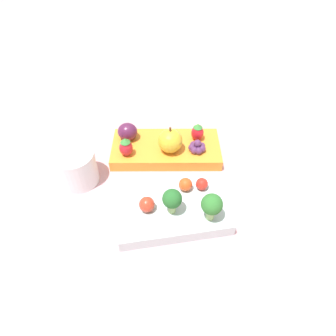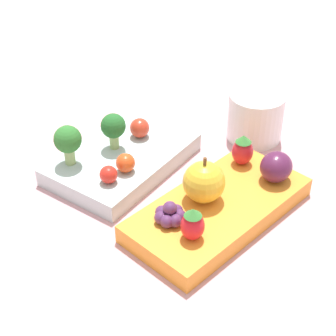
{
  "view_description": "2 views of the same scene",
  "coord_description": "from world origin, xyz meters",
  "px_view_note": "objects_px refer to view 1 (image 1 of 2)",
  "views": [
    {
      "loc": [
        0.01,
        0.39,
        0.43
      ],
      "look_at": [
        0.01,
        0.0,
        0.03
      ],
      "focal_mm": 32.0,
      "sensor_mm": 36.0,
      "label": 1
    },
    {
      "loc": [
        -0.39,
        -0.37,
        0.43
      ],
      "look_at": [
        0.01,
        0.0,
        0.03
      ],
      "focal_mm": 60.0,
      "sensor_mm": 36.0,
      "label": 2
    }
  ],
  "objects_px": {
    "plum": "(128,132)",
    "drinking_cup": "(77,166)",
    "strawberry_0": "(197,132)",
    "apple": "(169,141)",
    "cherry_tomato_1": "(202,184)",
    "cherry_tomato_2": "(185,185)",
    "broccoli_floret_1": "(174,199)",
    "broccoli_floret_0": "(212,205)",
    "strawberry_1": "(126,147)",
    "cherry_tomato_0": "(147,204)",
    "bento_box_savoury": "(170,209)",
    "grape_cluster": "(197,147)",
    "bento_box_fruit": "(166,149)"
  },
  "relations": [
    {
      "from": "strawberry_0",
      "to": "strawberry_1",
      "type": "xyz_separation_m",
      "value": [
        0.14,
        0.05,
        0.0
      ]
    },
    {
      "from": "plum",
      "to": "drinking_cup",
      "type": "distance_m",
      "value": 0.13
    },
    {
      "from": "cherry_tomato_2",
      "to": "grape_cluster",
      "type": "height_order",
      "value": "grape_cluster"
    },
    {
      "from": "strawberry_1",
      "to": "cherry_tomato_1",
      "type": "bearing_deg",
      "value": 147.07
    },
    {
      "from": "cherry_tomato_1",
      "to": "strawberry_0",
      "type": "relative_size",
      "value": 0.55
    },
    {
      "from": "broccoli_floret_1",
      "to": "cherry_tomato_0",
      "type": "relative_size",
      "value": 1.87
    },
    {
      "from": "cherry_tomato_0",
      "to": "apple",
      "type": "distance_m",
      "value": 0.15
    },
    {
      "from": "broccoli_floret_1",
      "to": "plum",
      "type": "distance_m",
      "value": 0.21
    },
    {
      "from": "cherry_tomato_2",
      "to": "plum",
      "type": "xyz_separation_m",
      "value": [
        0.11,
        -0.14,
        0.01
      ]
    },
    {
      "from": "apple",
      "to": "plum",
      "type": "height_order",
      "value": "apple"
    },
    {
      "from": "cherry_tomato_2",
      "to": "cherry_tomato_0",
      "type": "bearing_deg",
      "value": 33.52
    },
    {
      "from": "apple",
      "to": "strawberry_0",
      "type": "relative_size",
      "value": 1.45
    },
    {
      "from": "apple",
      "to": "drinking_cup",
      "type": "relative_size",
      "value": 0.75
    },
    {
      "from": "strawberry_0",
      "to": "grape_cluster",
      "type": "height_order",
      "value": "strawberry_0"
    },
    {
      "from": "apple",
      "to": "cherry_tomato_0",
      "type": "bearing_deg",
      "value": 75.45
    },
    {
      "from": "apple",
      "to": "plum",
      "type": "bearing_deg",
      "value": -24.14
    },
    {
      "from": "strawberry_1",
      "to": "strawberry_0",
      "type": "bearing_deg",
      "value": -162.45
    },
    {
      "from": "strawberry_1",
      "to": "plum",
      "type": "xyz_separation_m",
      "value": [
        0.0,
        -0.05,
        -0.0
      ]
    },
    {
      "from": "bento_box_fruit",
      "to": "bento_box_savoury",
      "type": "bearing_deg",
      "value": 92.31
    },
    {
      "from": "cherry_tomato_2",
      "to": "drinking_cup",
      "type": "bearing_deg",
      "value": -14.37
    },
    {
      "from": "apple",
      "to": "grape_cluster",
      "type": "distance_m",
      "value": 0.06
    },
    {
      "from": "cherry_tomato_2",
      "to": "apple",
      "type": "height_order",
      "value": "apple"
    },
    {
      "from": "cherry_tomato_1",
      "to": "drinking_cup",
      "type": "relative_size",
      "value": 0.29
    },
    {
      "from": "bento_box_savoury",
      "to": "broccoli_floret_1",
      "type": "bearing_deg",
      "value": 107.54
    },
    {
      "from": "broccoli_floret_1",
      "to": "apple",
      "type": "distance_m",
      "value": 0.15
    },
    {
      "from": "cherry_tomato_1",
      "to": "bento_box_fruit",
      "type": "bearing_deg",
      "value": -62.4
    },
    {
      "from": "broccoli_floret_0",
      "to": "strawberry_0",
      "type": "bearing_deg",
      "value": -88.77
    },
    {
      "from": "cherry_tomato_2",
      "to": "plum",
      "type": "height_order",
      "value": "plum"
    },
    {
      "from": "strawberry_0",
      "to": "drinking_cup",
      "type": "xyz_separation_m",
      "value": [
        0.23,
        0.09,
        -0.01
      ]
    },
    {
      "from": "cherry_tomato_1",
      "to": "drinking_cup",
      "type": "height_order",
      "value": "drinking_cup"
    },
    {
      "from": "broccoli_floret_0",
      "to": "plum",
      "type": "height_order",
      "value": "broccoli_floret_0"
    },
    {
      "from": "cherry_tomato_2",
      "to": "strawberry_0",
      "type": "distance_m",
      "value": 0.14
    },
    {
      "from": "bento_box_savoury",
      "to": "strawberry_0",
      "type": "xyz_separation_m",
      "value": [
        -0.06,
        -0.17,
        0.03
      ]
    },
    {
      "from": "plum",
      "to": "drinking_cup",
      "type": "xyz_separation_m",
      "value": [
        0.09,
        0.09,
        -0.01
      ]
    },
    {
      "from": "cherry_tomato_0",
      "to": "bento_box_fruit",
      "type": "bearing_deg",
      "value": -101.37
    },
    {
      "from": "cherry_tomato_2",
      "to": "plum",
      "type": "distance_m",
      "value": 0.18
    },
    {
      "from": "bento_box_savoury",
      "to": "cherry_tomato_0",
      "type": "distance_m",
      "value": 0.05
    },
    {
      "from": "bento_box_savoury",
      "to": "grape_cluster",
      "type": "relative_size",
      "value": 5.78
    },
    {
      "from": "apple",
      "to": "drinking_cup",
      "type": "distance_m",
      "value": 0.18
    },
    {
      "from": "cherry_tomato_2",
      "to": "apple",
      "type": "distance_m",
      "value": 0.11
    },
    {
      "from": "broccoli_floret_0",
      "to": "strawberry_0",
      "type": "relative_size",
      "value": 1.34
    },
    {
      "from": "grape_cluster",
      "to": "bento_box_fruit",
      "type": "bearing_deg",
      "value": -16.05
    },
    {
      "from": "cherry_tomato_0",
      "to": "cherry_tomato_1",
      "type": "height_order",
      "value": "cherry_tomato_0"
    },
    {
      "from": "cherry_tomato_0",
      "to": "plum",
      "type": "height_order",
      "value": "plum"
    },
    {
      "from": "bento_box_fruit",
      "to": "apple",
      "type": "bearing_deg",
      "value": 107.96
    },
    {
      "from": "broccoli_floret_1",
      "to": "strawberry_0",
      "type": "xyz_separation_m",
      "value": [
        -0.05,
        -0.19,
        -0.01
      ]
    },
    {
      "from": "drinking_cup",
      "to": "cherry_tomato_0",
      "type": "bearing_deg",
      "value": 144.69
    },
    {
      "from": "bento_box_fruit",
      "to": "broccoli_floret_0",
      "type": "bearing_deg",
      "value": 110.86
    },
    {
      "from": "cherry_tomato_0",
      "to": "strawberry_0",
      "type": "xyz_separation_m",
      "value": [
        -0.1,
        -0.18,
        0.01
      ]
    },
    {
      "from": "bento_box_fruit",
      "to": "broccoli_floret_0",
      "type": "distance_m",
      "value": 0.2
    }
  ]
}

